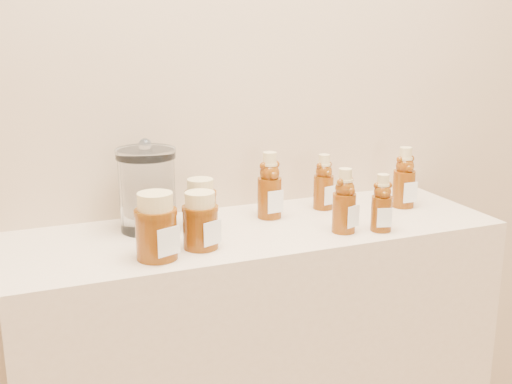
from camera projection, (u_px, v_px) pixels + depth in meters
name	position (u px, v px, depth m)	size (l,w,h in m)	color
wall_back	(228.00, 38.00, 1.64)	(3.50, 0.02, 2.70)	tan
bear_bottle_back_left	(270.00, 181.00, 1.64)	(0.07, 0.07, 0.19)	#592707
bear_bottle_back_mid	(324.00, 178.00, 1.72)	(0.06, 0.06, 0.17)	#592707
bear_bottle_back_right	(404.00, 173.00, 1.73)	(0.06, 0.06, 0.19)	#592707
bear_bottle_front_left	(345.00, 196.00, 1.52)	(0.06, 0.06, 0.18)	#592707
bear_bottle_front_right	(382.00, 199.00, 1.54)	(0.05, 0.05, 0.16)	#592707
honey_jar_left	(156.00, 226.00, 1.36)	(0.09, 0.09, 0.15)	#592707
honey_jar_back	(201.00, 204.00, 1.56)	(0.08, 0.08, 0.12)	#592707
honey_jar_front	(200.00, 220.00, 1.42)	(0.08, 0.08, 0.13)	#592707
glass_canister	(147.00, 186.00, 1.54)	(0.14, 0.14, 0.22)	white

